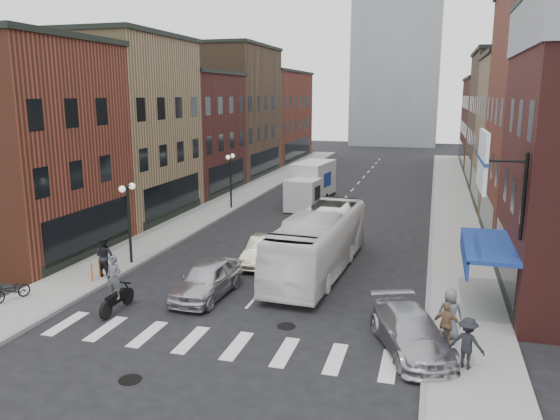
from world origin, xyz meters
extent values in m
plane|color=black|center=(0.00, 0.00, 0.00)|extent=(160.00, 160.00, 0.00)
cube|color=gray|center=(-8.50, 22.00, 0.07)|extent=(3.00, 74.00, 0.15)
cube|color=gray|center=(8.50, 22.00, 0.07)|extent=(3.00, 74.00, 0.15)
cube|color=gray|center=(-7.00, 22.00, 0.00)|extent=(0.20, 74.00, 0.16)
cube|color=gray|center=(7.00, 22.00, 0.00)|extent=(0.20, 74.00, 0.16)
cube|color=silver|center=(0.00, -3.00, 0.00)|extent=(12.00, 2.20, 0.01)
cube|color=brown|center=(-15.00, 4.50, 5.50)|extent=(10.00, 9.00, 11.00)
cube|color=black|center=(-10.02, 4.50, 1.60)|extent=(0.08, 7.20, 2.20)
cube|color=#917950|center=(-15.00, 14.00, 6.00)|extent=(10.00, 10.00, 12.00)
cube|color=black|center=(-10.02, 14.00, 1.60)|extent=(0.08, 8.00, 2.20)
cube|color=black|center=(-15.00, 14.00, 12.15)|extent=(10.30, 10.20, 0.30)
cube|color=#4A1D1A|center=(-15.00, 24.00, 5.00)|extent=(10.00, 10.00, 10.00)
cube|color=black|center=(-10.02, 24.00, 1.60)|extent=(0.08, 8.00, 2.20)
cube|color=black|center=(-15.00, 24.00, 10.15)|extent=(10.30, 10.20, 0.30)
cube|color=#4C3826|center=(-15.00, 35.00, 6.50)|extent=(10.00, 12.00, 13.00)
cube|color=black|center=(-10.02, 35.00, 1.60)|extent=(0.08, 9.60, 2.20)
cube|color=black|center=(-15.00, 35.00, 13.15)|extent=(10.30, 12.20, 0.30)
cube|color=brown|center=(-15.00, 49.00, 5.50)|extent=(10.00, 16.00, 11.00)
cube|color=black|center=(-10.02, 49.00, 1.60)|extent=(0.08, 12.80, 2.20)
cube|color=black|center=(-15.00, 49.00, 11.15)|extent=(10.30, 16.20, 0.30)
cube|color=black|center=(10.02, 4.50, 1.60)|extent=(0.08, 7.20, 2.20)
cube|color=black|center=(10.02, 14.00, 1.60)|extent=(0.08, 8.00, 2.20)
cube|color=#917950|center=(15.00, 24.00, 5.50)|extent=(10.00, 10.00, 11.00)
cube|color=black|center=(10.02, 24.00, 1.60)|extent=(0.08, 8.00, 2.20)
cube|color=#4C3826|center=(15.00, 35.00, 6.00)|extent=(10.00, 12.00, 12.00)
cube|color=black|center=(10.02, 35.00, 1.60)|extent=(0.08, 9.60, 2.20)
cube|color=black|center=(15.00, 35.00, 12.15)|extent=(10.30, 12.20, 0.30)
cube|color=#4A1D1A|center=(15.00, 49.00, 5.00)|extent=(10.00, 16.00, 10.00)
cube|color=black|center=(10.02, 49.00, 1.60)|extent=(0.08, 12.80, 2.20)
cube|color=black|center=(15.00, 49.00, 10.15)|extent=(10.30, 16.20, 0.30)
cube|color=navy|center=(9.10, 2.50, 2.70)|extent=(1.80, 5.00, 0.15)
cube|color=navy|center=(8.25, 2.50, 2.35)|extent=(0.10, 5.00, 0.70)
cylinder|color=black|center=(9.90, 0.50, 5.00)|extent=(0.12, 0.12, 3.00)
cylinder|color=black|center=(9.20, 0.50, 6.20)|extent=(1.40, 0.08, 0.08)
cube|color=silver|center=(8.50, 0.50, 6.20)|extent=(0.12, 3.00, 2.00)
cylinder|color=black|center=(-7.40, 4.00, 2.00)|extent=(0.14, 0.14, 4.00)
cylinder|color=black|center=(-7.40, 4.00, 4.00)|extent=(0.06, 0.90, 0.06)
sphere|color=white|center=(-7.40, 3.55, 3.95)|extent=(0.32, 0.32, 0.32)
sphere|color=white|center=(-7.40, 4.45, 3.95)|extent=(0.32, 0.32, 0.32)
cylinder|color=black|center=(-7.40, 18.00, 2.00)|extent=(0.14, 0.14, 4.00)
cylinder|color=black|center=(-7.40, 18.00, 4.00)|extent=(0.06, 0.90, 0.06)
sphere|color=white|center=(-7.40, 17.55, 3.95)|extent=(0.32, 0.32, 0.32)
sphere|color=white|center=(-7.40, 18.45, 3.95)|extent=(0.32, 0.32, 0.32)
cylinder|color=#D8590C|center=(-7.60, 1.00, 0.55)|extent=(0.08, 0.08, 0.80)
cylinder|color=#D8590C|center=(-7.60, 1.60, 0.55)|extent=(0.08, 0.08, 0.80)
cube|color=silver|center=(-2.11, 18.77, 1.23)|extent=(2.43, 2.59, 2.28)
cube|color=black|center=(-2.11, 18.77, 1.46)|extent=(2.35, 1.51, 1.00)
cube|color=silver|center=(-2.11, 22.23, 1.91)|extent=(2.78, 4.96, 2.64)
cube|color=navy|center=(-2.11, 22.23, 1.91)|extent=(2.50, 2.06, 1.09)
cube|color=black|center=(-2.11, 22.05, 0.41)|extent=(2.64, 6.10, 0.32)
cylinder|color=black|center=(-3.15, 18.95, 0.41)|extent=(0.26, 0.82, 0.82)
cylinder|color=black|center=(-1.06, 18.95, 0.41)|extent=(0.26, 0.82, 0.82)
cylinder|color=black|center=(-3.15, 22.05, 0.41)|extent=(0.26, 0.82, 0.82)
cylinder|color=black|center=(-1.06, 22.05, 0.41)|extent=(0.26, 0.82, 0.82)
cylinder|color=black|center=(-3.15, 23.87, 0.41)|extent=(0.26, 0.82, 0.82)
cylinder|color=black|center=(-1.06, 23.87, 0.41)|extent=(0.26, 0.82, 0.82)
cylinder|color=black|center=(-4.79, -0.64, 0.35)|extent=(0.15, 0.69, 0.69)
cylinder|color=black|center=(-4.79, -2.21, 0.35)|extent=(0.15, 0.69, 0.69)
cube|color=black|center=(-4.79, -1.43, 0.58)|extent=(0.27, 1.26, 0.37)
cube|color=black|center=(-4.79, -0.85, 0.99)|extent=(0.58, 0.07, 0.06)
imported|color=#505257|center=(-4.79, -1.53, 1.44)|extent=(0.63, 0.42, 1.73)
imported|color=white|center=(1.82, 5.57, 1.47)|extent=(3.06, 10.69, 2.94)
imported|color=#BABABF|center=(-2.03, 1.02, 0.76)|extent=(1.96, 4.53, 1.52)
imported|color=beige|center=(-1.07, 6.08, 0.69)|extent=(1.61, 4.21, 1.37)
imported|color=#ADADB2|center=(6.50, -1.76, 0.68)|extent=(3.46, 5.03, 1.35)
imported|color=black|center=(-9.36, -1.92, 0.57)|extent=(1.10, 1.71, 0.85)
imported|color=black|center=(-7.40, 1.77, 1.10)|extent=(1.02, 0.73, 1.90)
imported|color=black|center=(8.21, -2.73, 0.96)|extent=(1.16, 0.84, 1.62)
imported|color=#876344|center=(7.61, -1.42, 0.93)|extent=(0.98, 0.62, 1.55)
imported|color=#575A5F|center=(7.73, -0.68, 1.03)|extent=(0.90, 0.62, 1.77)
camera|label=1|loc=(6.91, -19.14, 8.40)|focal=35.00mm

